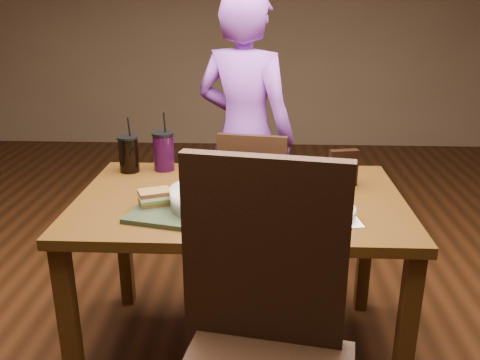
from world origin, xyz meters
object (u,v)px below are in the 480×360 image
tray_near (192,211)px  cup_berry (164,151)px  chair_far (252,197)px  diner (245,137)px  soup_bowl (338,213)px  salad_bowl (206,196)px  chip_bag (343,168)px  chair_near (263,337)px  sandwich_near (155,197)px  sandwich_far (229,168)px  baguette_near (236,216)px  baguette_far (298,169)px  cup_cola (129,154)px  tray_far (260,176)px  dining_table (240,217)px

tray_near → cup_berry: size_ratio=1.53×
chair_far → diner: bearing=112.7°
tray_near → soup_bowl: bearing=-4.4°
salad_bowl → chip_bag: chip_bag is taller
chair_far → chip_bag: chip_bag is taller
chair_near → diner: size_ratio=0.70×
tray_near → salad_bowl: salad_bowl is taller
tray_near → sandwich_near: sandwich_near is taller
sandwich_far → baguette_near: 0.52m
baguette_far → chip_bag: chip_bag is taller
chair_far → cup_cola: (-0.55, -0.42, 0.37)m
chair_near → cup_berry: size_ratio=4.01×
sandwich_far → cup_berry: (-0.31, 0.10, 0.04)m
chair_near → sandwich_far: (-0.15, 0.93, 0.18)m
tray_near → soup_bowl: soup_bowl is taller
soup_bowl → chip_bag: size_ratio=1.08×
tray_near → tray_far: same height
diner → soup_bowl: 1.10m
diner → sandwich_near: 1.00m
diner → chip_bag: 0.80m
soup_bowl → cup_berry: size_ratio=0.62×
chair_near → chip_bag: bearing=68.9°
baguette_near → cup_berry: (-0.36, 0.63, 0.04)m
soup_bowl → cup_berry: bearing=143.2°
sandwich_far → baguette_near: size_ratio=1.37×
chair_near → chip_bag: chair_near is taller
tray_near → chair_far: bearing=77.2°
dining_table → tray_far: size_ratio=3.10×
chair_far → soup_bowl: 1.04m
tray_far → diner: bearing=98.4°
dining_table → baguette_near: (-0.00, -0.30, 0.14)m
dining_table → sandwich_far: size_ratio=8.53×
salad_bowl → cup_berry: 0.54m
chair_far → diner: size_ratio=0.54×
sandwich_far → baguette_far: baguette_far is taller
chair_far → tray_near: bearing=-102.8°
tray_far → baguette_near: size_ratio=3.78×
dining_table → sandwich_near: 0.37m
cup_cola → dining_table: bearing=-29.3°
dining_table → baguette_far: size_ratio=11.09×
tray_near → sandwich_near: 0.15m
salad_bowl → chip_bag: size_ratio=1.67×
diner → baguette_near: bearing=114.6°
baguette_far → sandwich_near: bearing=-146.8°
salad_bowl → chair_near: bearing=-68.7°
chair_far → tray_near: (-0.20, -0.89, 0.29)m
sandwich_near → baguette_far: baguette_far is taller
sandwich_far → baguette_far: bearing=1.1°
chair_near → cup_berry: bearing=114.0°
tray_near → baguette_near: size_ratio=3.78×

